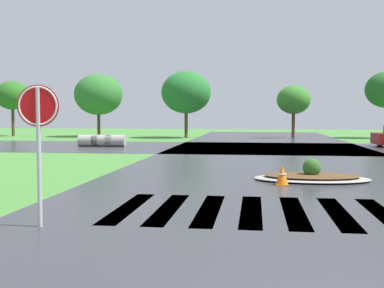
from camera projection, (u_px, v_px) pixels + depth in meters
asphalt_roadway at (282, 181)px, 14.68m from camera, size 11.76×80.00×0.01m
asphalt_cross_road at (269, 148)px, 29.12m from camera, size 90.00×10.58×0.01m
crosswalk_stripes at (294, 212)px, 10.15m from camera, size 7.65×3.53×0.01m
stop_sign at (38, 121)px, 8.69m from camera, size 0.76×0.13×2.60m
median_island at (312, 176)px, 14.95m from camera, size 3.57×2.05×0.68m
drainage_pipe_stack at (102, 141)px, 30.44m from camera, size 3.02×0.92×0.74m
traffic_cone at (282, 175)px, 13.92m from camera, size 0.38×0.38×0.59m
background_treeline at (212, 94)px, 41.33m from camera, size 43.85×6.00×5.70m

